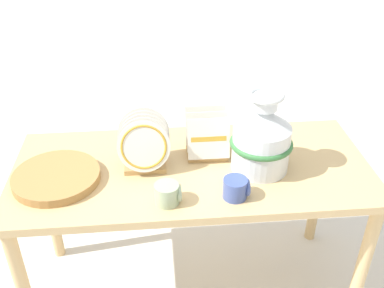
{
  "coord_description": "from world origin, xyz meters",
  "views": [
    {
      "loc": [
        -0.14,
        -1.55,
        1.83
      ],
      "look_at": [
        0.0,
        0.0,
        0.85
      ],
      "focal_mm": 42.0,
      "sensor_mm": 36.0,
      "label": 1
    }
  ],
  "objects_px": {
    "ceramic_vase": "(262,137)",
    "wicker_charger_stack": "(56,177)",
    "mug_cobalt_glaze": "(236,188)",
    "dish_rack_square_plates": "(207,141)",
    "dish_rack_round_plates": "(144,146)",
    "mug_sage_glaze": "(168,194)"
  },
  "relations": [
    {
      "from": "mug_cobalt_glaze",
      "to": "mug_sage_glaze",
      "type": "bearing_deg",
      "value": -177.98
    },
    {
      "from": "dish_rack_round_plates",
      "to": "mug_sage_glaze",
      "type": "distance_m",
      "value": 0.26
    },
    {
      "from": "wicker_charger_stack",
      "to": "dish_rack_round_plates",
      "type": "bearing_deg",
      "value": 10.56
    },
    {
      "from": "wicker_charger_stack",
      "to": "mug_cobalt_glaze",
      "type": "bearing_deg",
      "value": -13.39
    },
    {
      "from": "mug_cobalt_glaze",
      "to": "wicker_charger_stack",
      "type": "bearing_deg",
      "value": 166.61
    },
    {
      "from": "dish_rack_square_plates",
      "to": "mug_cobalt_glaze",
      "type": "relative_size",
      "value": 1.95
    },
    {
      "from": "mug_cobalt_glaze",
      "to": "mug_sage_glaze",
      "type": "relative_size",
      "value": 1.0
    },
    {
      "from": "dish_rack_round_plates",
      "to": "dish_rack_square_plates",
      "type": "relative_size",
      "value": 1.19
    },
    {
      "from": "dish_rack_square_plates",
      "to": "mug_sage_glaze",
      "type": "relative_size",
      "value": 1.95
    },
    {
      "from": "ceramic_vase",
      "to": "mug_cobalt_glaze",
      "type": "distance_m",
      "value": 0.25
    },
    {
      "from": "ceramic_vase",
      "to": "mug_sage_glaze",
      "type": "relative_size",
      "value": 3.42
    },
    {
      "from": "ceramic_vase",
      "to": "mug_sage_glaze",
      "type": "height_order",
      "value": "ceramic_vase"
    },
    {
      "from": "ceramic_vase",
      "to": "wicker_charger_stack",
      "type": "height_order",
      "value": "ceramic_vase"
    },
    {
      "from": "dish_rack_round_plates",
      "to": "wicker_charger_stack",
      "type": "relative_size",
      "value": 0.67
    },
    {
      "from": "ceramic_vase",
      "to": "dish_rack_square_plates",
      "type": "distance_m",
      "value": 0.25
    },
    {
      "from": "dish_rack_round_plates",
      "to": "dish_rack_square_plates",
      "type": "height_order",
      "value": "dish_rack_round_plates"
    },
    {
      "from": "ceramic_vase",
      "to": "mug_sage_glaze",
      "type": "xyz_separation_m",
      "value": [
        -0.39,
        -0.19,
        -0.11
      ]
    },
    {
      "from": "dish_rack_round_plates",
      "to": "wicker_charger_stack",
      "type": "height_order",
      "value": "dish_rack_round_plates"
    },
    {
      "from": "wicker_charger_stack",
      "to": "mug_cobalt_glaze",
      "type": "xyz_separation_m",
      "value": [
        0.7,
        -0.17,
        0.02
      ]
    },
    {
      "from": "ceramic_vase",
      "to": "wicker_charger_stack",
      "type": "distance_m",
      "value": 0.84
    },
    {
      "from": "dish_rack_round_plates",
      "to": "mug_sage_glaze",
      "type": "xyz_separation_m",
      "value": [
        0.08,
        -0.24,
        -0.06
      ]
    },
    {
      "from": "mug_sage_glaze",
      "to": "dish_rack_round_plates",
      "type": "bearing_deg",
      "value": 109.33
    }
  ]
}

